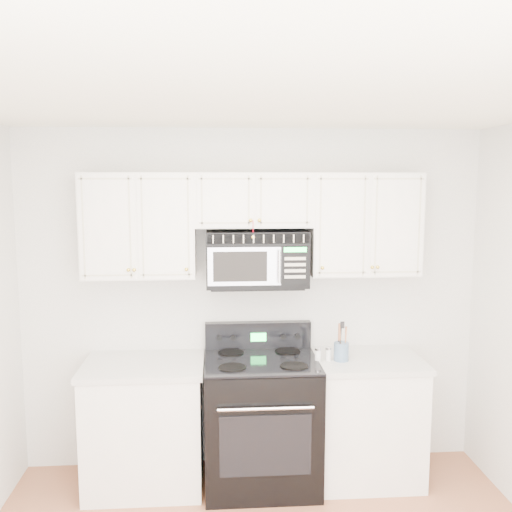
{
  "coord_description": "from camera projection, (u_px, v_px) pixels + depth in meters",
  "views": [
    {
      "loc": [
        -0.28,
        -2.55,
        2.22
      ],
      "look_at": [
        0.0,
        1.3,
        1.7
      ],
      "focal_mm": 40.0,
      "sensor_mm": 36.0,
      "label": 1
    }
  ],
  "objects": [
    {
      "name": "room",
      "position": [
        276.0,
        378.0,
        2.66
      ],
      "size": [
        3.51,
        3.51,
        2.61
      ],
      "color": "#925538",
      "rests_on": "ground"
    },
    {
      "name": "base_cabinet_left",
      "position": [
        145.0,
        428.0,
        4.14
      ],
      "size": [
        0.86,
        0.65,
        0.92
      ],
      "color": "white",
      "rests_on": "ground"
    },
    {
      "name": "base_cabinet_right",
      "position": [
        361.0,
        421.0,
        4.26
      ],
      "size": [
        0.86,
        0.65,
        0.92
      ],
      "color": "white",
      "rests_on": "ground"
    },
    {
      "name": "range",
      "position": [
        261.0,
        419.0,
        4.17
      ],
      "size": [
        0.81,
        0.74,
        1.13
      ],
      "color": "black",
      "rests_on": "ground"
    },
    {
      "name": "upper_cabinets",
      "position": [
        253.0,
        219.0,
        4.15
      ],
      "size": [
        2.44,
        0.37,
        0.75
      ],
      "color": "white",
      "rests_on": "ground"
    },
    {
      "name": "microwave",
      "position": [
        257.0,
        258.0,
        4.16
      ],
      "size": [
        0.73,
        0.42,
        0.41
      ],
      "color": "black",
      "rests_on": "ground"
    },
    {
      "name": "utensil_crock",
      "position": [
        341.0,
        350.0,
        4.12
      ],
      "size": [
        0.11,
        0.11,
        0.29
      ],
      "color": "slate",
      "rests_on": "base_cabinet_right"
    },
    {
      "name": "shaker_salt",
      "position": [
        318.0,
        355.0,
        4.09
      ],
      "size": [
        0.04,
        0.04,
        0.11
      ],
      "color": "silver",
      "rests_on": "base_cabinet_right"
    },
    {
      "name": "shaker_pepper",
      "position": [
        328.0,
        354.0,
        4.12
      ],
      "size": [
        0.04,
        0.04,
        0.1
      ],
      "color": "silver",
      "rests_on": "base_cabinet_right"
    }
  ]
}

